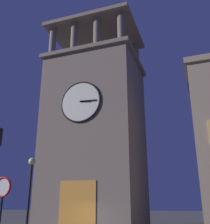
{
  "coord_description": "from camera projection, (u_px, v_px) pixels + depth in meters",
  "views": [
    {
      "loc": [
        -8.63,
        18.76,
        2.07
      ],
      "look_at": [
        0.23,
        -5.87,
        11.05
      ],
      "focal_mm": 43.71,
      "sensor_mm": 36.0,
      "label": 1
    }
  ],
  "objects": [
    {
      "name": "no_horn_sign",
      "position": [
        2.0,
        195.0,
        10.24
      ],
      "size": [
        0.78,
        0.14,
        3.12
      ],
      "color": "black",
      "rests_on": "ground_plane"
    },
    {
      "name": "clocktower",
      "position": [
        95.0,
        134.0,
        27.25
      ],
      "size": [
        9.36,
        8.0,
        23.86
      ],
      "color": "#75665B",
      "rests_on": "ground_plane"
    },
    {
      "name": "street_lamp",
      "position": [
        30.0,
        182.0,
        16.13
      ],
      "size": [
        0.44,
        0.44,
        4.82
      ],
      "color": "black",
      "rests_on": "ground_plane"
    }
  ]
}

